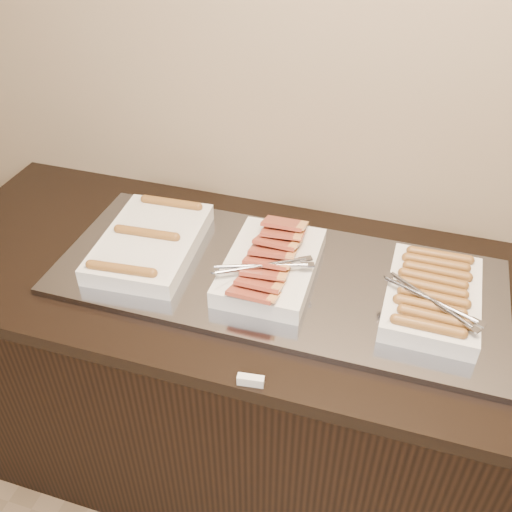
{
  "coord_description": "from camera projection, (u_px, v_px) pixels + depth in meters",
  "views": [
    {
      "loc": [
        0.29,
        0.99,
        1.91
      ],
      "look_at": [
        -0.06,
        2.13,
        0.97
      ],
      "focal_mm": 40.0,
      "sensor_mm": 36.0,
      "label": 1
    }
  ],
  "objects": [
    {
      "name": "counter",
      "position": [
        274.0,
        386.0,
        1.83
      ],
      "size": [
        2.06,
        0.76,
        0.9
      ],
      "color": "black",
      "rests_on": "ground"
    },
    {
      "name": "warming_tray",
      "position": [
        277.0,
        277.0,
        1.55
      ],
      "size": [
        1.2,
        0.5,
        0.02
      ],
      "primitive_type": "cube",
      "color": "gray",
      "rests_on": "counter"
    },
    {
      "name": "dish_left",
      "position": [
        150.0,
        242.0,
        1.61
      ],
      "size": [
        0.28,
        0.4,
        0.07
      ],
      "rotation": [
        0.0,
        0.0,
        0.07
      ],
      "color": "silver",
      "rests_on": "warming_tray"
    },
    {
      "name": "dish_center",
      "position": [
        270.0,
        265.0,
        1.52
      ],
      "size": [
        0.26,
        0.37,
        0.09
      ],
      "rotation": [
        0.0,
        0.0,
        0.02
      ],
      "color": "silver",
      "rests_on": "warming_tray"
    },
    {
      "name": "dish_right",
      "position": [
        432.0,
        296.0,
        1.42
      ],
      "size": [
        0.26,
        0.34,
        0.08
      ],
      "rotation": [
        0.0,
        0.0,
        -0.01
      ],
      "color": "silver",
      "rests_on": "warming_tray"
    },
    {
      "name": "label_holder",
      "position": [
        251.0,
        380.0,
        1.26
      ],
      "size": [
        0.06,
        0.03,
        0.02
      ],
      "primitive_type": "cube",
      "rotation": [
        0.0,
        0.0,
        0.12
      ],
      "color": "silver",
      "rests_on": "counter"
    }
  ]
}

